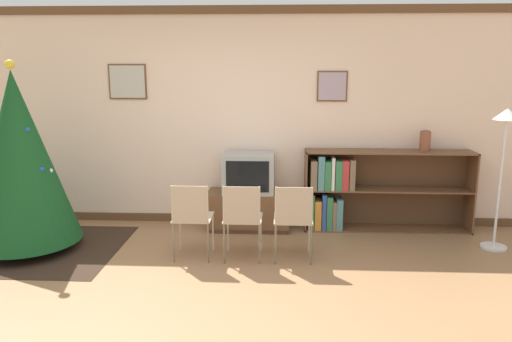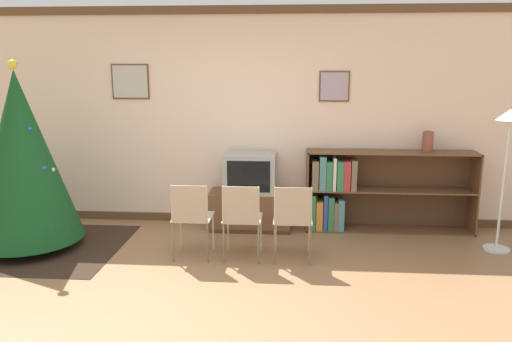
{
  "view_description": "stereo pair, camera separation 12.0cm",
  "coord_description": "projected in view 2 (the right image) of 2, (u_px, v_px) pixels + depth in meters",
  "views": [
    {
      "loc": [
        0.62,
        -3.89,
        2.02
      ],
      "look_at": [
        0.36,
        1.27,
        0.9
      ],
      "focal_mm": 35.0,
      "sensor_mm": 36.0,
      "label": 1
    },
    {
      "loc": [
        0.74,
        -3.88,
        2.02
      ],
      "look_at": [
        0.36,
        1.27,
        0.9
      ],
      "focal_mm": 35.0,
      "sensor_mm": 36.0,
      "label": 2
    }
  ],
  "objects": [
    {
      "name": "christmas_tree",
      "position": [
        22.0,
        157.0,
        5.39
      ],
      "size": [
        1.18,
        1.18,
        2.05
      ],
      "color": "maroon",
      "rests_on": "area_rug"
    },
    {
      "name": "folding_chair_left",
      "position": [
        191.0,
        216.0,
        5.17
      ],
      "size": [
        0.4,
        0.4,
        0.82
      ],
      "color": "tan",
      "rests_on": "ground_plane"
    },
    {
      "name": "television",
      "position": [
        250.0,
        173.0,
        6.09
      ],
      "size": [
        0.62,
        0.45,
        0.48
      ],
      "color": "#9E9E99",
      "rests_on": "tv_console"
    },
    {
      "name": "vase",
      "position": [
        428.0,
        141.0,
        5.94
      ],
      "size": [
        0.13,
        0.13,
        0.25
      ],
      "color": "brown",
      "rests_on": "bookshelf"
    },
    {
      "name": "folding_chair_right",
      "position": [
        293.0,
        218.0,
        5.1
      ],
      "size": [
        0.4,
        0.4,
        0.82
      ],
      "color": "tan",
      "rests_on": "ground_plane"
    },
    {
      "name": "wall_back",
      "position": [
        234.0,
        118.0,
        6.27
      ],
      "size": [
        9.0,
        0.11,
        2.7
      ],
      "color": "beige",
      "rests_on": "ground_plane"
    },
    {
      "name": "ground_plane",
      "position": [
        203.0,
        305.0,
        4.26
      ],
      "size": [
        24.0,
        24.0,
        0.0
      ],
      "primitive_type": "plane",
      "color": "#936B47"
    },
    {
      "name": "area_rug",
      "position": [
        31.0,
        247.0,
        5.61
      ],
      "size": [
        2.04,
        1.61,
        0.01
      ],
      "color": "#332319",
      "rests_on": "ground_plane"
    },
    {
      "name": "folding_chair_center",
      "position": [
        242.0,
        217.0,
        5.14
      ],
      "size": [
        0.4,
        0.4,
        0.82
      ],
      "color": "tan",
      "rests_on": "ground_plane"
    },
    {
      "name": "bookshelf",
      "position": [
        358.0,
        191.0,
        6.11
      ],
      "size": [
        2.02,
        0.36,
        0.99
      ],
      "color": "brown",
      "rests_on": "ground_plane"
    },
    {
      "name": "tv_console",
      "position": [
        250.0,
        210.0,
        6.19
      ],
      "size": [
        1.0,
        0.46,
        0.47
      ],
      "color": "#4C311E",
      "rests_on": "ground_plane"
    },
    {
      "name": "standing_lamp",
      "position": [
        507.0,
        143.0,
        5.27
      ],
      "size": [
        0.28,
        0.28,
        1.56
      ],
      "color": "silver",
      "rests_on": "ground_plane"
    }
  ]
}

